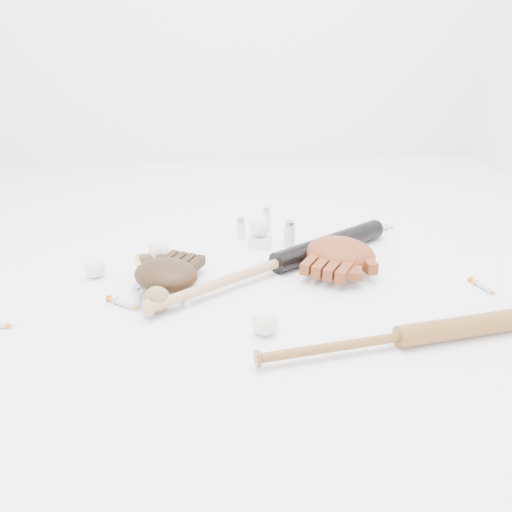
{
  "coord_description": "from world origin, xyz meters",
  "views": [
    {
      "loc": [
        -0.14,
        -1.38,
        0.73
      ],
      "look_at": [
        0.03,
        0.05,
        0.06
      ],
      "focal_mm": 35.0,
      "sensor_mm": 36.0,
      "label": 1
    }
  ],
  "objects": [
    {
      "name": "bat_dark",
      "position": [
        0.1,
        0.04,
        0.04
      ],
      "size": [
        0.88,
        0.57,
        0.07
      ],
      "primitive_type": null,
      "rotation": [
        0.0,
        0.0,
        0.54
      ],
      "color": "black",
      "rests_on": "ground"
    },
    {
      "name": "bat_wood",
      "position": [
        0.34,
        -0.4,
        0.03
      ],
      "size": [
        0.79,
        0.16,
        0.06
      ],
      "primitive_type": null,
      "rotation": [
        0.0,
        0.0,
        0.13
      ],
      "color": "brown",
      "rests_on": "ground"
    },
    {
      "name": "glove_dark",
      "position": [
        -0.26,
        -0.01,
        0.04
      ],
      "size": [
        0.33,
        0.33,
        0.09
      ],
      "primitive_type": null,
      "rotation": [
        0.0,
        0.0,
        -0.51
      ],
      "color": "black",
      "rests_on": "ground"
    },
    {
      "name": "glove_tan",
      "position": [
        0.3,
        0.06,
        0.05
      ],
      "size": [
        0.39,
        0.39,
        0.1
      ],
      "primitive_type": null,
      "rotation": [
        0.0,
        0.0,
        2.53
      ],
      "color": "maroon",
      "rests_on": "ground"
    },
    {
      "name": "trading_card",
      "position": [
        -0.34,
        0.19,
        0.0
      ],
      "size": [
        0.08,
        0.1,
        0.01
      ],
      "primitive_type": "cube",
      "rotation": [
        0.0,
        0.0,
        0.12
      ],
      "color": "gold",
      "rests_on": "ground"
    },
    {
      "name": "pedestal",
      "position": [
        0.07,
        0.26,
        0.02
      ],
      "size": [
        0.09,
        0.09,
        0.04
      ],
      "primitive_type": "cube",
      "rotation": [
        0.0,
        0.0,
        -0.4
      ],
      "color": "white",
      "rests_on": "ground"
    },
    {
      "name": "baseball_on_pedestal",
      "position": [
        0.07,
        0.26,
        0.08
      ],
      "size": [
        0.07,
        0.07,
        0.07
      ],
      "primitive_type": "sphere",
      "color": "white",
      "rests_on": "pedestal"
    },
    {
      "name": "baseball_left",
      "position": [
        -0.48,
        0.08,
        0.03
      ],
      "size": [
        0.07,
        0.07,
        0.07
      ],
      "primitive_type": "sphere",
      "color": "white",
      "rests_on": "ground"
    },
    {
      "name": "baseball_upper",
      "position": [
        -0.29,
        0.2,
        0.04
      ],
      "size": [
        0.07,
        0.07,
        0.07
      ],
      "primitive_type": "sphere",
      "color": "white",
      "rests_on": "ground"
    },
    {
      "name": "baseball_mid",
      "position": [
        0.01,
        -0.3,
        0.03
      ],
      "size": [
        0.07,
        0.07,
        0.07
      ],
      "primitive_type": "sphere",
      "color": "white",
      "rests_on": "ground"
    },
    {
      "name": "baseball_aged",
      "position": [
        -0.27,
        -0.15,
        0.04
      ],
      "size": [
        0.08,
        0.08,
        0.08
      ],
      "primitive_type": "sphere",
      "color": "olive",
      "rests_on": "ground"
    },
    {
      "name": "syringe_1",
      "position": [
        -0.23,
        -0.08,
        0.01
      ],
      "size": [
        0.11,
        0.15,
        0.02
      ],
      "primitive_type": null,
      "rotation": [
        0.0,
        0.0,
        2.18
      ],
      "color": "#ADBCC6",
      "rests_on": "ground"
    },
    {
      "name": "syringe_2",
      "position": [
        0.44,
        0.23,
        0.01
      ],
      "size": [
        0.08,
        0.15,
        0.02
      ],
      "primitive_type": null,
      "rotation": [
        0.0,
        0.0,
        1.17
      ],
      "color": "#ADBCC6",
      "rests_on": "ground"
    },
    {
      "name": "syringe_3",
      "position": [
        0.7,
        -0.14,
        0.01
      ],
      "size": [
        0.06,
        0.13,
        0.02
      ],
      "primitive_type": null,
      "rotation": [
        0.0,
        0.0,
        -1.29
      ],
      "color": "#ADBCC6",
      "rests_on": "ground"
    },
    {
      "name": "syringe_4",
      "position": [
        0.54,
        0.35,
        0.01
      ],
      "size": [
        0.16,
        0.08,
        0.02
      ],
      "primitive_type": null,
      "rotation": [
        0.0,
        0.0,
        3.52
      ],
      "color": "#ADBCC6",
      "rests_on": "ground"
    },
    {
      "name": "syringe_5",
      "position": [
        -0.37,
        -0.12,
        0.01
      ],
      "size": [
        0.14,
        0.11,
        0.02
      ],
      "primitive_type": null,
      "rotation": [
        0.0,
        0.0,
        -0.62
      ],
      "color": "#ADBCC6",
      "rests_on": "ground"
    },
    {
      "name": "vial_0",
      "position": [
        0.12,
        0.45,
        0.04
      ],
      "size": [
        0.03,
        0.03,
        0.08
      ],
      "primitive_type": "cylinder",
      "color": "silver",
      "rests_on": "ground"
    },
    {
      "name": "vial_1",
      "position": [
        0.52,
        0.3,
        0.03
      ],
      "size": [
        0.02,
        0.02,
        0.06
      ],
      "primitive_type": "cylinder",
      "color": "silver",
      "rests_on": "ground"
    },
    {
      "name": "vial_2",
      "position": [
        0.0,
        0.34,
        0.04
      ],
      "size": [
        0.03,
        0.03,
        0.08
      ],
      "primitive_type": "cylinder",
      "color": "silver",
      "rests_on": "ground"
    },
    {
      "name": "vial_3",
      "position": [
        0.17,
        0.25,
        0.05
      ],
      "size": [
        0.04,
        0.04,
        0.09
      ],
      "primitive_type": "cylinder",
      "color": "silver",
      "rests_on": "ground"
    },
    {
      "name": "vial_4",
      "position": [
        -0.33,
        -0.13,
        0.03
      ],
      "size": [
        0.03,
        0.03,
        0.07
      ],
      "primitive_type": "cylinder",
      "color": "silver",
      "rests_on": "ground"
    }
  ]
}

